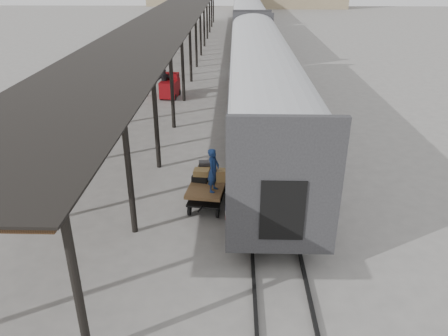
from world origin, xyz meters
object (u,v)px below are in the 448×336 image
baggage_cart (208,187)px  pedestrian (165,83)px  luggage_tug (170,87)px  porter (213,170)px

baggage_cart → pedestrian: (-3.62, 13.73, 0.33)m
baggage_cart → luggage_tug: size_ratio=1.41×
porter → pedestrian: bearing=33.6°
baggage_cart → luggage_tug: bearing=111.1°
baggage_cart → luggage_tug: luggage_tug is taller
baggage_cart → porter: size_ratio=1.63×
porter → luggage_tug: bearing=32.3°
luggage_tug → pedestrian: size_ratio=0.92×
baggage_cart → pedestrian: 14.20m
baggage_cart → pedestrian: pedestrian is taller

